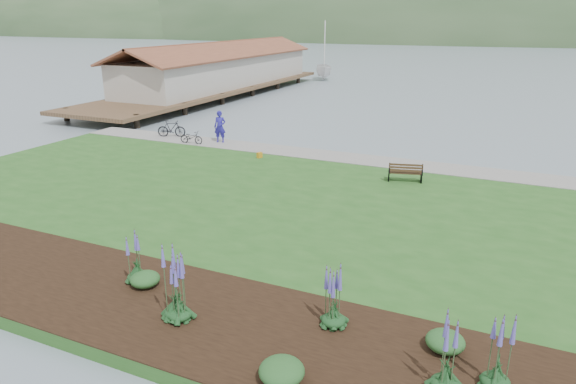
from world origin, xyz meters
name	(u,v)px	position (x,y,z in m)	size (l,w,h in m)	color
ground	(282,201)	(0.00, 0.00, 0.00)	(600.00, 600.00, 0.00)	slate
lawn	(261,212)	(0.00, -2.00, 0.20)	(34.00, 20.00, 0.40)	#23531D
shoreline_path	(334,156)	(0.00, 6.90, 0.42)	(34.00, 2.20, 0.03)	gray
garden_bed	(225,322)	(3.00, -9.80, 0.42)	(24.00, 4.40, 0.04)	black
far_hillside	(568,43)	(20.00, 170.00, 0.00)	(580.00, 80.00, 38.00)	#32502D
pier_pavilion	(220,69)	(-20.00, 27.52, 2.64)	(8.00, 36.00, 5.40)	#4C3826
park_bench	(405,172)	(4.60, 3.90, 0.88)	(1.66, 0.99, 0.96)	#312113
person	(220,124)	(-7.55, 7.16, 1.56)	(0.84, 0.58, 2.32)	#272095
bicycle_a	(191,137)	(-9.01, 6.16, 0.80)	(1.53, 0.54, 0.80)	black
bicycle_b	(171,129)	(-11.26, 7.20, 0.95)	(1.81, 0.52, 1.09)	black
sailboat	(324,80)	(-14.87, 44.69, 0.00)	(8.91, 9.07, 23.49)	silver
pannier	(260,155)	(-3.67, 4.93, 0.55)	(0.18, 0.29, 0.31)	orange
echium_0	(178,289)	(1.92, -10.21, 1.33)	(0.62, 0.62, 2.08)	#14391B
echium_1	(334,298)	(5.58, -8.84, 1.23)	(0.62, 0.62, 1.86)	#14391B
echium_2	(448,363)	(8.47, -10.10, 1.11)	(0.62, 0.62, 1.82)	#14391B
echium_3	(500,352)	(9.41, -9.60, 1.31)	(0.62, 0.62, 2.15)	#14391B
echium_4	(136,261)	(-0.38, -9.07, 1.11)	(0.62, 0.62, 1.83)	#14391B
echium_5	(174,286)	(1.79, -10.17, 1.36)	(0.62, 0.62, 2.39)	#14391B
shrub_0	(145,279)	(-0.02, -9.19, 0.65)	(0.85, 0.85, 0.43)	#1E4C21
shrub_1	(282,371)	(5.28, -11.25, 0.69)	(0.99, 0.99, 0.49)	#1E4C21
shrub_2	(445,341)	(8.27, -8.71, 0.67)	(0.90, 0.90, 0.45)	#1E4C21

